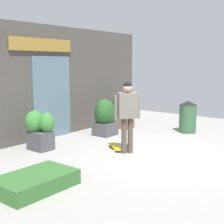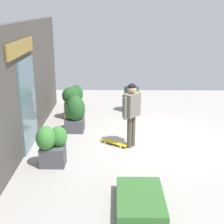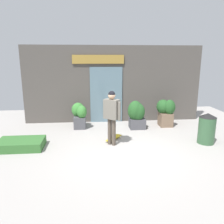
{
  "view_description": "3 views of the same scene",
  "coord_description": "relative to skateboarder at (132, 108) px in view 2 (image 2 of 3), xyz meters",
  "views": [
    {
      "loc": [
        -6.63,
        -3.93,
        2.24
      ],
      "look_at": [
        -0.28,
        1.07,
        0.98
      ],
      "focal_mm": 51.01,
      "sensor_mm": 36.0,
      "label": 1
    },
    {
      "loc": [
        -8.65,
        0.98,
        3.7
      ],
      "look_at": [
        -0.28,
        1.07,
        0.98
      ],
      "focal_mm": 52.48,
      "sensor_mm": 36.0,
      "label": 2
    },
    {
      "loc": [
        -0.96,
        -6.33,
        2.77
      ],
      "look_at": [
        -0.28,
        1.07,
        0.98
      ],
      "focal_mm": 35.69,
      "sensor_mm": 36.0,
      "label": 3
    }
  ],
  "objects": [
    {
      "name": "hedge_ledge",
      "position": [
        -2.89,
        -0.05,
        -0.97
      ],
      "size": [
        1.41,
        0.9,
        0.28
      ],
      "primitive_type": "cube",
      "color": "#33662D",
      "rests_on": "ground_plane"
    },
    {
      "name": "ground_plane",
      "position": [
        0.34,
        -0.54,
        -1.11
      ],
      "size": [
        12.0,
        12.0,
        0.0
      ],
      "primitive_type": "plane",
      "color": "#9E9993"
    },
    {
      "name": "planter_box_right",
      "position": [
        2.42,
        1.87,
        -0.47
      ],
      "size": [
        0.71,
        0.69,
        1.14
      ],
      "color": "brown",
      "rests_on": "ground_plane"
    },
    {
      "name": "trash_bin",
      "position": [
        3.15,
        -0.15,
        -0.59
      ],
      "size": [
        0.56,
        0.56,
        1.03
      ],
      "color": "#335938",
      "rests_on": "ground_plane"
    },
    {
      "name": "planter_box_mid",
      "position": [
        -1.13,
        1.96,
        -0.57
      ],
      "size": [
        0.62,
        0.71,
        1.02
      ],
      "color": "#47474C",
      "rests_on": "ground_plane"
    },
    {
      "name": "planter_box_left",
      "position": [
        1.14,
        1.65,
        -0.5
      ],
      "size": [
        0.71,
        0.62,
        1.15
      ],
      "color": "#47474C",
      "rests_on": "ground_plane"
    },
    {
      "name": "skateboarder",
      "position": [
        0.0,
        0.0,
        0.0
      ],
      "size": [
        0.54,
        0.5,
        1.79
      ],
      "rotation": [
        0.0,
        0.0,
        0.9
      ],
      "color": "#4C4238",
      "rests_on": "ground_plane"
    },
    {
      "name": "building_facade",
      "position": [
        0.33,
        2.9,
        0.54
      ],
      "size": [
        7.75,
        0.31,
        3.32
      ],
      "color": "#4C4742",
      "rests_on": "ground_plane"
    },
    {
      "name": "skateboard",
      "position": [
        0.11,
        0.45,
        -1.05
      ],
      "size": [
        0.63,
        0.78,
        0.08
      ],
      "rotation": [
        0.0,
        0.0,
        0.96
      ],
      "color": "gold",
      "rests_on": "ground_plane"
    }
  ]
}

